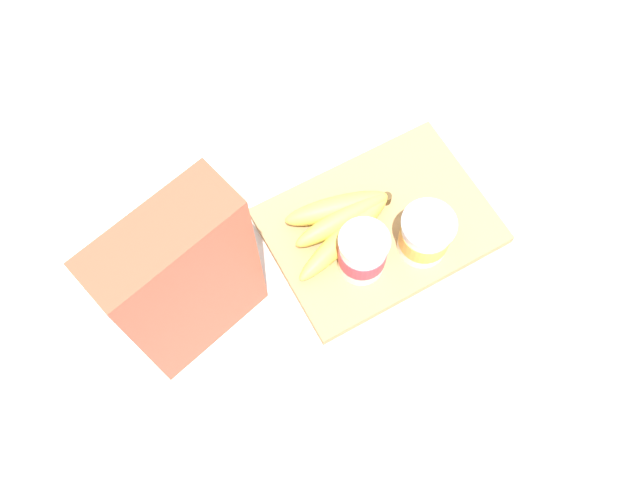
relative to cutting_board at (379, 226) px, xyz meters
The scene contains 6 objects.
ground_plane 0.01m from the cutting_board, ahead, with size 2.40×2.40×0.00m, color silver.
cutting_board is the anchor object (origin of this frame).
cereal_box 0.32m from the cutting_board, ahead, with size 0.18×0.07×0.29m, color #D85138.
yogurt_cup_front 0.08m from the cutting_board, 118.66° to the left, with size 0.08×0.08×0.08m.
yogurt_cup_back 0.09m from the cutting_board, 36.48° to the left, with size 0.07×0.07×0.09m.
banana_bunch 0.06m from the cutting_board, 23.40° to the right, with size 0.19×0.12×0.04m.
Camera 1 is at (0.28, 0.32, 0.90)m, focal length 37.07 mm.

